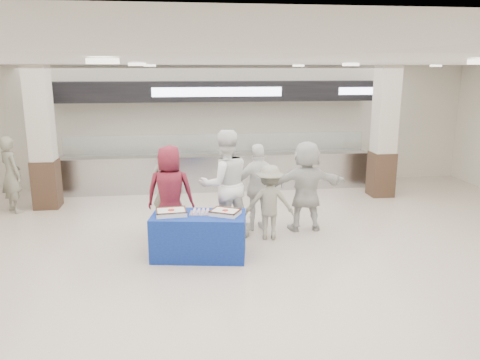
{
  "coord_description": "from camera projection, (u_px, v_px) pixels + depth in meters",
  "views": [
    {
      "loc": [
        -0.96,
        -6.62,
        3.12
      ],
      "look_at": [
        0.11,
        1.6,
        1.13
      ],
      "focal_mm": 35.0,
      "sensor_mm": 36.0,
      "label": 1
    }
  ],
  "objects": [
    {
      "name": "ground",
      "position": [
        246.0,
        275.0,
        7.23
      ],
      "size": [
        14.0,
        14.0,
        0.0
      ],
      "primitive_type": "plane",
      "color": "beige",
      "rests_on": "ground"
    },
    {
      "name": "serving_line",
      "position": [
        217.0,
        146.0,
        12.16
      ],
      "size": [
        8.7,
        0.85,
        2.8
      ],
      "color": "#B3B5BA",
      "rests_on": "ground"
    },
    {
      "name": "column_left",
      "position": [
        42.0,
        141.0,
        10.42
      ],
      "size": [
        0.55,
        0.55,
        3.2
      ],
      "color": "#372419",
      "rests_on": "ground"
    },
    {
      "name": "column_right",
      "position": [
        384.0,
        135.0,
        11.42
      ],
      "size": [
        0.55,
        0.55,
        3.2
      ],
      "color": "#372419",
      "rests_on": "ground"
    },
    {
      "name": "display_table",
      "position": [
        199.0,
        236.0,
        7.87
      ],
      "size": [
        1.66,
        1.02,
        0.75
      ],
      "primitive_type": "cube",
      "rotation": [
        0.0,
        0.0,
        -0.17
      ],
      "color": "#163498",
      "rests_on": "ground"
    },
    {
      "name": "sheet_cake_left",
      "position": [
        171.0,
        212.0,
        7.75
      ],
      "size": [
        0.52,
        0.42,
        0.1
      ],
      "color": "white",
      "rests_on": "display_table"
    },
    {
      "name": "sheet_cake_right",
      "position": [
        225.0,
        212.0,
        7.75
      ],
      "size": [
        0.57,
        0.52,
        0.1
      ],
      "color": "white",
      "rests_on": "display_table"
    },
    {
      "name": "cupcake_tray",
      "position": [
        201.0,
        212.0,
        7.81
      ],
      "size": [
        0.4,
        0.32,
        0.06
      ],
      "color": "#BABABF",
      "rests_on": "display_table"
    },
    {
      "name": "civilian_maroon",
      "position": [
        170.0,
        193.0,
        8.56
      ],
      "size": [
        0.94,
        0.67,
        1.78
      ],
      "primitive_type": "imported",
      "rotation": [
        0.0,
        0.0,
        3.01
      ],
      "color": "maroon",
      "rests_on": "ground"
    },
    {
      "name": "soldier_a",
      "position": [
        167.0,
        190.0,
        8.95
      ],
      "size": [
        0.72,
        0.61,
        1.69
      ],
      "primitive_type": "imported",
      "rotation": [
        0.0,
        0.0,
        2.76
      ],
      "color": "gray",
      "rests_on": "ground"
    },
    {
      "name": "chef_tall",
      "position": [
        225.0,
        184.0,
        8.69
      ],
      "size": [
        1.14,
        0.97,
        2.03
      ],
      "primitive_type": "imported",
      "rotation": [
        0.0,
        0.0,
        3.37
      ],
      "color": "white",
      "rests_on": "ground"
    },
    {
      "name": "chef_short",
      "position": [
        259.0,
        187.0,
        9.12
      ],
      "size": [
        1.06,
        0.59,
        1.71
      ],
      "primitive_type": "imported",
      "rotation": [
        0.0,
        0.0,
        3.32
      ],
      "color": "white",
      "rests_on": "ground"
    },
    {
      "name": "soldier_b",
      "position": [
        270.0,
        202.0,
        8.65
      ],
      "size": [
        0.99,
        0.67,
        1.4
      ],
      "primitive_type": "imported",
      "rotation": [
        0.0,
        0.0,
        2.96
      ],
      "color": "gray",
      "rests_on": "ground"
    },
    {
      "name": "civilian_white",
      "position": [
        306.0,
        186.0,
        9.09
      ],
      "size": [
        1.67,
        0.58,
        1.78
      ],
      "primitive_type": "imported",
      "rotation": [
        0.0,
        0.0,
        3.11
      ],
      "color": "silver",
      "rests_on": "ground"
    },
    {
      "name": "soldier_bg",
      "position": [
        11.0,
        174.0,
        10.25
      ],
      "size": [
        0.72,
        0.73,
        1.7
      ],
      "primitive_type": "imported",
      "rotation": [
        0.0,
        0.0,
        2.32
      ],
      "color": "gray",
      "rests_on": "ground"
    }
  ]
}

